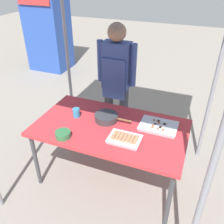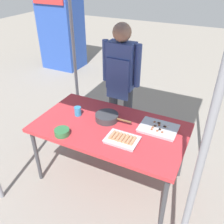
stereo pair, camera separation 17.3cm
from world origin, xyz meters
The scene contains 9 objects.
ground_plane centered at (0.00, 0.00, 0.00)m, with size 18.00×18.00×0.00m, color gray.
stall_table centered at (0.00, 0.00, 0.70)m, with size 1.60×0.90×0.75m.
tray_grilled_sausages centered at (0.22, -0.17, 0.77)m, with size 0.32×0.23×0.05m.
tray_meat_skewers centered at (0.48, 0.17, 0.77)m, with size 0.39×0.29×0.04m.
cooking_wok centered at (-0.08, 0.10, 0.79)m, with size 0.41×0.25×0.07m.
condiment_bowl centered at (-0.37, -0.34, 0.78)m, with size 0.15×0.15×0.06m, color #33723F.
drink_cup_near_edge centered at (-0.42, 0.04, 0.80)m, with size 0.08×0.08×0.10m, color #338CBF.
vendor_woman centered at (-0.22, 0.75, 0.98)m, with size 0.52×0.23×1.65m.
neighbor_stall_left centered at (-2.69, 2.84, 1.04)m, with size 0.87×0.73×2.08m.
Camera 2 is at (0.95, -1.87, 2.23)m, focal length 38.75 mm.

